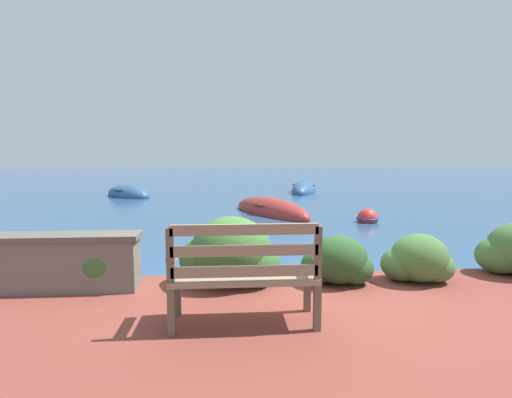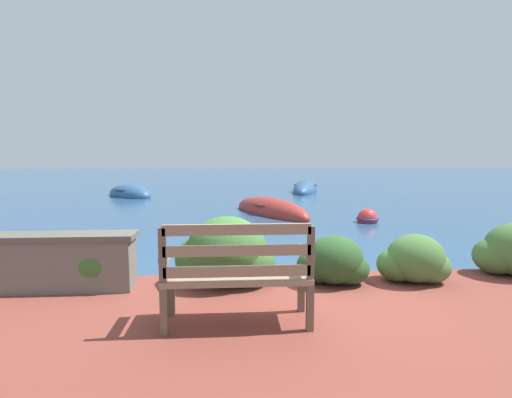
{
  "view_description": "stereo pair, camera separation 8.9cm",
  "coord_description": "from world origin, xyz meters",
  "px_view_note": "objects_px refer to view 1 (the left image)",
  "views": [
    {
      "loc": [
        -0.55,
        -4.84,
        1.72
      ],
      "look_at": [
        0.22,
        5.76,
        0.49
      ],
      "focal_mm": 28.0,
      "sensor_mm": 36.0,
      "label": 1
    },
    {
      "loc": [
        -0.46,
        -4.85,
        1.72
      ],
      "look_at": [
        0.22,
        5.76,
        0.49
      ],
      "focal_mm": 28.0,
      "sensor_mm": 36.0,
      "label": 2
    }
  ],
  "objects_px": {
    "rowboat_nearest": "(271,212)",
    "mooring_buoy": "(367,219)",
    "rowboat_mid": "(128,195)",
    "rowboat_far": "(304,190)",
    "park_bench": "(244,271)"
  },
  "relations": [
    {
      "from": "rowboat_far",
      "to": "mooring_buoy",
      "type": "relative_size",
      "value": 6.33
    },
    {
      "from": "rowboat_mid",
      "to": "rowboat_far",
      "type": "relative_size",
      "value": 0.7
    },
    {
      "from": "rowboat_mid",
      "to": "park_bench",
      "type": "bearing_deg",
      "value": 151.39
    },
    {
      "from": "rowboat_nearest",
      "to": "rowboat_mid",
      "type": "relative_size",
      "value": 1.37
    },
    {
      "from": "park_bench",
      "to": "rowboat_mid",
      "type": "xyz_separation_m",
      "value": [
        -4.02,
        12.58,
        -0.63
      ]
    },
    {
      "from": "park_bench",
      "to": "mooring_buoy",
      "type": "xyz_separation_m",
      "value": [
        3.34,
        6.23,
        -0.61
      ]
    },
    {
      "from": "rowboat_mid",
      "to": "rowboat_far",
      "type": "distance_m",
      "value": 7.44
    },
    {
      "from": "rowboat_nearest",
      "to": "rowboat_far",
      "type": "xyz_separation_m",
      "value": [
        2.18,
        6.34,
        0.01
      ]
    },
    {
      "from": "park_bench",
      "to": "rowboat_mid",
      "type": "bearing_deg",
      "value": 100.93
    },
    {
      "from": "rowboat_nearest",
      "to": "rowboat_far",
      "type": "height_order",
      "value": "rowboat_far"
    },
    {
      "from": "rowboat_nearest",
      "to": "mooring_buoy",
      "type": "distance_m",
      "value": 2.73
    },
    {
      "from": "park_bench",
      "to": "rowboat_far",
      "type": "xyz_separation_m",
      "value": [
        3.26,
        14.09,
        -0.63
      ]
    },
    {
      "from": "rowboat_mid",
      "to": "rowboat_far",
      "type": "height_order",
      "value": "rowboat_far"
    },
    {
      "from": "rowboat_nearest",
      "to": "rowboat_mid",
      "type": "height_order",
      "value": "rowboat_mid"
    },
    {
      "from": "park_bench",
      "to": "rowboat_nearest",
      "type": "bearing_deg",
      "value": 75.26
    }
  ]
}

